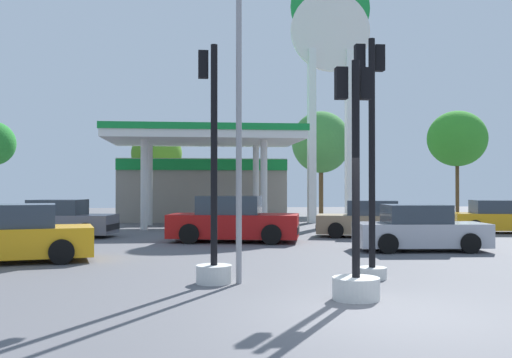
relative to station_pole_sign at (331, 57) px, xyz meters
The scene contains 16 objects.
ground_plane 24.41m from the station_pole_sign, 101.42° to the right, with size 90.00×90.00×0.00m, color #56565B.
gas_station 10.00m from the station_pole_sign, 160.41° to the left, with size 9.32×11.88×4.77m.
station_pole_sign is the anchor object (origin of this frame).
car_0 14.44m from the station_pole_sign, 120.56° to the right, with size 4.89×2.85×1.65m.
car_1 16.03m from the station_pole_sign, 92.03° to the right, with size 4.09×2.06×1.42m.
car_2 16.90m from the station_pole_sign, 148.76° to the right, with size 4.33×2.40×1.47m.
car_3 12.48m from the station_pole_sign, 53.66° to the right, with size 4.12×2.32×1.39m.
car_4 21.20m from the station_pole_sign, 128.88° to the right, with size 4.53×2.67×1.52m.
car_5 12.18m from the station_pole_sign, 93.84° to the right, with size 4.30×2.74×1.43m.
traffic_signal_0 20.27m from the station_pole_sign, 100.93° to the right, with size 0.65×0.67×5.19m.
traffic_signal_1 21.69m from the station_pole_sign, 110.37° to the right, with size 0.74×0.74×4.93m.
traffic_signal_2 22.87m from the station_pole_sign, 102.38° to the right, with size 0.84×0.84×4.23m.
tree_1 15.30m from the station_pole_sign, 133.35° to the left, with size 3.55×3.55×5.90m.
tree_2 9.36m from the station_pole_sign, 80.93° to the left, with size 4.03×4.03×7.13m.
tree_3 14.86m from the station_pole_sign, 37.88° to the left, with size 4.20×4.20×7.37m.
corner_streetlamp 20.83m from the station_pole_sign, 108.69° to the right, with size 0.24×1.48×7.97m.
Camera 1 is at (-2.99, -8.83, 2.01)m, focal length 41.01 mm.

